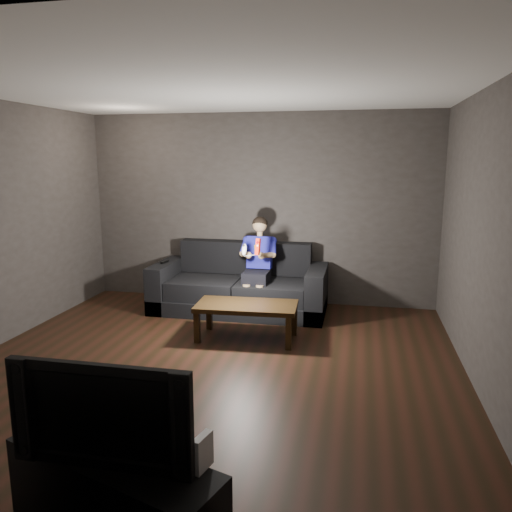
% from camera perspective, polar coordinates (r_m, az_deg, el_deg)
% --- Properties ---
extents(floor, '(5.00, 5.00, 0.00)m').
position_cam_1_polar(floor, '(5.15, -5.29, -12.56)').
color(floor, black).
rests_on(floor, ground).
extents(back_wall, '(5.00, 0.04, 2.70)m').
position_cam_1_polar(back_wall, '(7.18, 0.38, 5.40)').
color(back_wall, '#393431').
rests_on(back_wall, ground).
extents(front_wall, '(5.00, 0.04, 2.70)m').
position_cam_1_polar(front_wall, '(2.55, -22.57, -5.95)').
color(front_wall, '#393431').
rests_on(front_wall, ground).
extents(right_wall, '(0.04, 5.00, 2.70)m').
position_cam_1_polar(right_wall, '(4.69, 25.04, 1.31)').
color(right_wall, '#393431').
rests_on(right_wall, ground).
extents(ceiling, '(5.00, 5.00, 0.02)m').
position_cam_1_polar(ceiling, '(4.76, -5.90, 18.73)').
color(ceiling, white).
rests_on(ceiling, back_wall).
extents(sofa, '(2.34, 1.01, 0.90)m').
position_cam_1_polar(sofa, '(6.87, -1.85, -3.83)').
color(sofa, black).
rests_on(sofa, floor).
extents(child, '(0.49, 0.60, 1.20)m').
position_cam_1_polar(child, '(6.64, 0.24, -0.14)').
color(child, black).
rests_on(child, sofa).
extents(wii_remote_red, '(0.07, 0.09, 0.21)m').
position_cam_1_polar(wii_remote_red, '(6.14, 0.21, 1.07)').
color(wii_remote_red, red).
rests_on(wii_remote_red, child).
extents(nunchuk_white, '(0.08, 0.10, 0.16)m').
position_cam_1_polar(nunchuk_white, '(6.19, -1.35, 0.74)').
color(nunchuk_white, silver).
rests_on(nunchuk_white, child).
extents(wii_remote_black, '(0.06, 0.16, 0.03)m').
position_cam_1_polar(wii_remote_black, '(7.02, -10.42, -0.67)').
color(wii_remote_black, black).
rests_on(wii_remote_black, sofa).
extents(coffee_table, '(1.18, 0.63, 0.42)m').
position_cam_1_polar(coffee_table, '(5.77, -1.08, -6.03)').
color(coffee_table, black).
rests_on(coffee_table, floor).
extents(media_console, '(1.37, 0.78, 0.47)m').
position_cam_1_polar(media_console, '(3.15, -15.89, -24.80)').
color(media_console, black).
rests_on(media_console, floor).
extents(tv, '(1.00, 0.13, 0.58)m').
position_cam_1_polar(tv, '(2.88, -16.46, -16.30)').
color(tv, black).
rests_on(tv, media_console).
extents(wii_console, '(0.08, 0.15, 0.19)m').
position_cam_1_polar(wii_console, '(2.79, -6.12, -21.41)').
color(wii_console, silver).
rests_on(wii_console, media_console).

